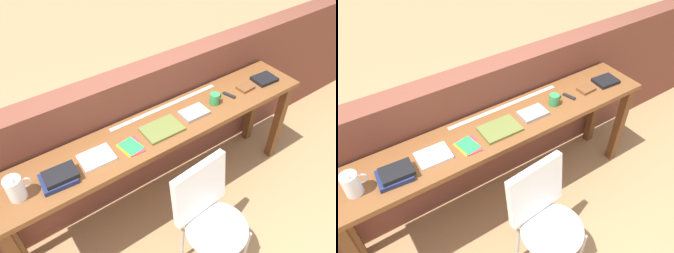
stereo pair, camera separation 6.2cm
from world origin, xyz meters
The scene contains 15 objects.
ground_plane centered at (0.00, 0.00, 0.00)m, with size 40.00×40.00×0.00m, color tan.
brick_wall_back centered at (0.00, 0.64, 0.59)m, with size 6.00×0.20×1.17m, color brown.
sideboard centered at (0.00, 0.30, 0.74)m, with size 2.50×0.44×0.88m.
chair_white_moulded centered at (-0.04, -0.31, 0.53)m, with size 0.47×0.49×0.89m.
pitcher_white centered at (-1.04, 0.27, 0.96)m, with size 0.14×0.10×0.18m.
book_stack_leftmost centered at (-0.80, 0.25, 0.91)m, with size 0.23×0.18×0.06m.
magazine_cycling centered at (-0.54, 0.28, 0.89)m, with size 0.22×0.17×0.02m, color white.
pamphlet_pile_colourful centered at (-0.31, 0.24, 0.88)m, with size 0.15×0.18×0.01m.
book_open_centre centered at (-0.04, 0.26, 0.89)m, with size 0.28×0.19×0.02m, color olive.
book_grey_hardcover centered at (0.25, 0.27, 0.89)m, with size 0.21×0.14×0.02m, color #9E9EA3.
mug centered at (0.46, 0.28, 0.92)m, with size 0.11×0.08×0.09m.
multitool_folded centered at (0.63, 0.29, 0.89)m, with size 0.02×0.11×0.02m, color black.
leather_journal_brown centered at (0.80, 0.28, 0.89)m, with size 0.13×0.10×0.02m, color brown.
book_repair_rightmost centered at (1.02, 0.28, 0.89)m, with size 0.19×0.15×0.03m, color black.
ruler_metal_back_edge centered at (0.14, 0.47, 0.88)m, with size 0.96×0.03×0.00m, color silver.
Camera 2 is at (-0.95, -1.19, 2.43)m, focal length 35.00 mm.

